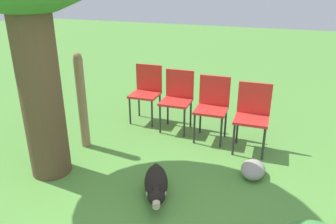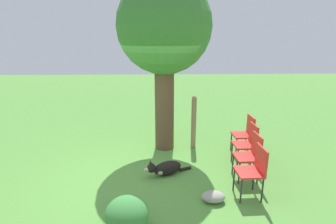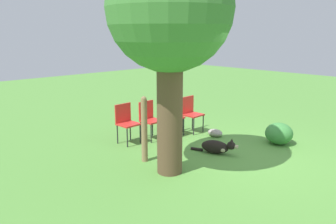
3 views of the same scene
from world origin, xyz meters
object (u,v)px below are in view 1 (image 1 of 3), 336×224
red_chair_1 (212,104)px  red_chair_3 (147,89)px  dog (156,185)px  fence_post (82,101)px  red_chair_0 (253,112)px  red_chair_2 (178,96)px

red_chair_1 → red_chair_3: same height
dog → red_chair_1: bearing=149.9°
dog → red_chair_3: bearing=-176.4°
red_chair_3 → red_chair_1: bearing=74.3°
fence_post → red_chair_0: (0.74, -2.16, -0.13)m
fence_post → red_chair_0: 2.28m
fence_post → red_chair_1: bearing=-60.7°
fence_post → red_chair_2: size_ratio=1.45×
red_chair_1 → dog: bearing=-8.9°
fence_post → dog: bearing=-118.1°
fence_post → red_chair_3: 1.24m
fence_post → red_chair_2: (1.02, -1.00, -0.13)m
dog → red_chair_2: bearing=169.1°
fence_post → red_chair_2: 1.44m
fence_post → red_chair_0: bearing=-71.0°
dog → red_chair_1: size_ratio=1.06×
dog → red_chair_1: (1.62, -0.19, 0.39)m
red_chair_0 → red_chair_2: same height
red_chair_2 → red_chair_1: bearing=74.3°
fence_post → red_chair_3: size_ratio=1.45×
dog → red_chair_3: size_ratio=1.06×
red_chair_2 → red_chair_3: size_ratio=1.00×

